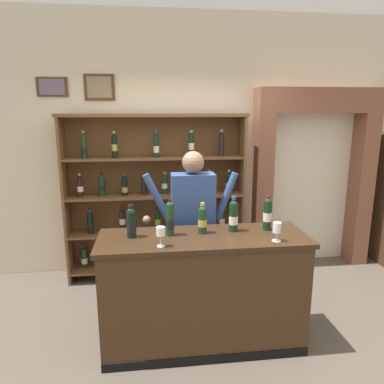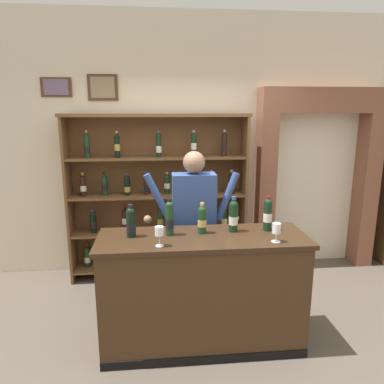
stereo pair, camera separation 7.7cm
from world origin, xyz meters
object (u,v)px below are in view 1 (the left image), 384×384
Objects in this scene: tasting_counter at (203,291)px; wine_glass_center at (277,228)px; tasting_bottle_bianco at (131,222)px; tasting_bottle_brunello at (267,213)px; tasting_bottle_vin_santo at (202,219)px; shopkeeper at (193,214)px; tasting_bottle_chianti at (170,218)px; wine_glass_left at (161,233)px; wine_shelf at (156,194)px; tasting_bottle_super_tuscan at (234,215)px.

wine_glass_center is (0.58, -0.19, 0.62)m from tasting_counter.
tasting_bottle_brunello is at bearing 2.28° from tasting_bottle_bianco.
tasting_counter is 0.65m from tasting_bottle_vin_santo.
tasting_bottle_chianti is at bearing -116.85° from shopkeeper.
tasting_counter is 6.55× the size of tasting_bottle_vin_santo.
wine_glass_left is 0.95m from wine_glass_center.
wine_shelf reaches higher than tasting_counter.
tasting_bottle_bianco is 1.03× the size of tasting_bottle_vin_santo.
tasting_bottle_brunello is 1.94× the size of wine_glass_left.
wine_glass_left reaches higher than tasting_counter.
tasting_bottle_chianti is at bearing -175.45° from tasting_bottle_vin_santo.
wine_glass_center is (0.57, -0.27, -0.02)m from tasting_bottle_vin_santo.
wine_glass_center is at bearing -16.28° from tasting_bottle_chianti.
tasting_bottle_chianti reaches higher than wine_glass_left.
wine_shelf is 1.66m from wine_glass_left.
wine_glass_left is at bearing -152.80° from tasting_counter.
tasting_bottle_super_tuscan reaches higher than tasting_counter.
tasting_bottle_super_tuscan is at bearing 135.25° from wine_glass_center.
wine_shelf is 7.79× the size of tasting_bottle_bianco.
tasting_bottle_bianco is 0.33m from tasting_bottle_chianti.
tasting_bottle_vin_santo is 0.28m from tasting_bottle_super_tuscan.
tasting_bottle_vin_santo is (0.00, 0.09, 0.64)m from tasting_counter.
wine_glass_center is at bearing -44.75° from tasting_bottle_super_tuscan.
tasting_bottle_chianti reaches higher than tasting_counter.
shopkeeper reaches higher than tasting_counter.
wine_glass_left is (-0.37, -0.19, 0.63)m from tasting_counter.
tasting_bottle_bianco is (-0.61, 0.06, 0.64)m from tasting_counter.
shopkeeper reaches higher than tasting_bottle_vin_santo.
wine_shelf reaches higher than tasting_bottle_bianco.
tasting_bottle_brunello is at bearing -38.03° from shopkeeper.
wine_shelf is 8.03× the size of tasting_bottle_vin_santo.
shopkeeper is 0.51m from tasting_bottle_vin_santo.
tasting_bottle_vin_santo is 0.46m from wine_glass_left.
tasting_bottle_vin_santo is (0.61, 0.03, -0.00)m from tasting_bottle_bianco.
tasting_counter is at bearing 27.20° from wine_glass_left.
wine_glass_left is at bearing -114.59° from shopkeeper.
tasting_counter is at bearing -5.21° from tasting_bottle_bianco.
tasting_counter is at bearing -12.61° from tasting_bottle_chianti.
tasting_bottle_chianti is (-0.28, 0.06, 0.66)m from tasting_counter.
tasting_bottle_chianti is (0.33, 0.01, 0.02)m from tasting_bottle_bianco.
tasting_bottle_chianti reaches higher than tasting_bottle_vin_santo.
tasting_bottle_chianti is 0.27m from wine_glass_left.
tasting_bottle_chianti reaches higher than tasting_bottle_bianco.
tasting_bottle_vin_santo is at bearing 2.80° from tasting_bottle_bianco.
wine_shelf reaches higher than tasting_bottle_brunello.
tasting_bottle_brunello is (0.87, 0.04, 0.00)m from tasting_bottle_chianti.
shopkeeper is 5.36× the size of tasting_bottle_brunello.
tasting_counter is at bearing -75.85° from wine_shelf.
shopkeeper is at bearing 127.74° from wine_glass_center.
tasting_bottle_super_tuscan is 1.99× the size of wine_glass_center.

